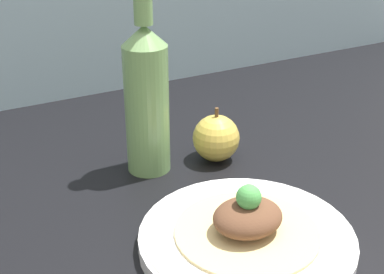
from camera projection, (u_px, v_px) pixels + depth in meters
ground_plane at (232, 225)px, 74.06cm from camera, size 180.00×110.00×4.00cm
plate at (247, 238)px, 66.11cm from camera, size 26.81×26.81×2.36cm
plated_food at (247, 220)px, 64.97cm from camera, size 17.97×17.97×6.76cm
cider_bottle at (147, 96)px, 79.32cm from camera, size 6.70×6.70×29.43cm
apple at (216, 138)px, 85.72cm from camera, size 7.57×7.57×9.02cm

